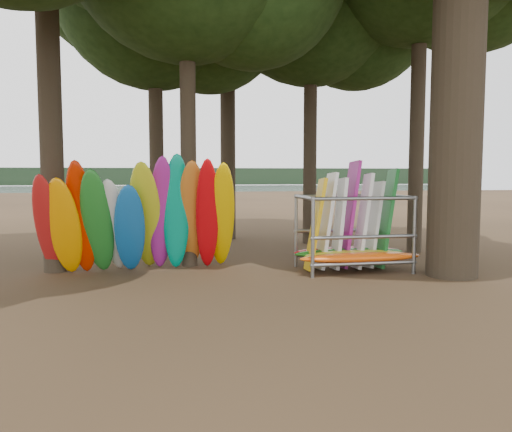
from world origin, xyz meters
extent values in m
plane|color=#47331E|center=(0.00, 0.00, 0.00)|extent=(120.00, 120.00, 0.00)
plane|color=gray|center=(0.00, 60.00, 0.00)|extent=(160.00, 160.00, 0.00)
cube|color=black|center=(0.00, 110.00, 2.00)|extent=(160.00, 4.00, 4.00)
cylinder|color=black|center=(-2.59, 5.59, 4.85)|extent=(0.45, 0.45, 9.70)
cylinder|color=black|center=(0.05, 8.01, 6.87)|extent=(0.57, 0.57, 13.74)
cylinder|color=black|center=(2.73, 6.21, 5.22)|extent=(0.47, 0.47, 10.43)
cylinder|color=black|center=(-1.73, 2.52, 5.05)|extent=(0.42, 0.42, 10.10)
cylinder|color=black|center=(5.41, 3.61, 6.05)|extent=(0.46, 0.46, 12.10)
ellipsoid|color=#B11717|center=(-5.13, 1.73, 1.23)|extent=(0.69, 1.50, 2.59)
ellipsoid|color=orange|center=(-4.75, 1.66, 1.19)|extent=(0.92, 1.35, 2.50)
ellipsoid|color=red|center=(-4.37, 1.72, 1.40)|extent=(0.75, 1.29, 2.89)
ellipsoid|color=#1F7023|center=(-3.98, 1.66, 1.29)|extent=(0.88, 1.57, 2.71)
ellipsoid|color=silver|center=(-3.60, 1.83, 1.17)|extent=(0.82, 1.67, 2.51)
ellipsoid|color=#1259A9|center=(-3.22, 1.61, 1.11)|extent=(0.80, 1.53, 2.37)
ellipsoid|color=gold|center=(-2.84, 1.87, 1.38)|extent=(0.91, 1.99, 2.92)
ellipsoid|color=#9D1E8B|center=(-2.46, 1.87, 1.45)|extent=(0.76, 1.51, 3.00)
ellipsoid|color=#039779|center=(-2.08, 1.82, 1.48)|extent=(0.72, 1.27, 3.05)
ellipsoid|color=#C6681D|center=(-1.70, 1.92, 1.40)|extent=(0.75, 1.78, 2.94)
ellipsoid|color=red|center=(-1.32, 1.62, 1.42)|extent=(0.70, 1.74, 2.95)
ellipsoid|color=#F1C000|center=(-0.94, 1.72, 1.37)|extent=(0.77, 2.09, 2.91)
ellipsoid|color=#F4560D|center=(2.35, 0.54, 0.42)|extent=(3.13, 0.55, 0.24)
ellipsoid|color=gold|center=(2.35, 0.94, 0.42)|extent=(2.65, 0.55, 0.24)
ellipsoid|color=#1E6F18|center=(2.35, 1.30, 0.42)|extent=(2.96, 0.55, 0.24)
ellipsoid|color=red|center=(2.35, 1.55, 0.42)|extent=(2.87, 0.55, 0.24)
cube|color=#E4AE0C|center=(1.39, 1.21, 1.18)|extent=(0.56, 0.74, 2.37)
cube|color=white|center=(1.71, 1.34, 1.25)|extent=(0.54, 0.79, 2.51)
cube|color=white|center=(2.03, 1.25, 1.17)|extent=(0.39, 0.75, 2.38)
cube|color=#9E1A7C|center=(2.35, 1.42, 1.40)|extent=(0.57, 0.82, 2.82)
cube|color=white|center=(2.67, 1.23, 1.24)|extent=(0.51, 0.75, 2.50)
cube|color=silver|center=(2.99, 1.35, 1.14)|extent=(0.53, 0.79, 2.29)
cube|color=#186F28|center=(3.31, 1.20, 1.30)|extent=(0.56, 0.75, 2.61)
camera|label=1|loc=(-2.42, -10.88, 2.45)|focal=35.00mm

